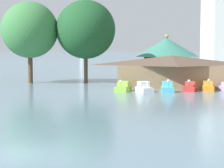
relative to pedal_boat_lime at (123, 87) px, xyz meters
The scene contains 10 objects.
ground_plane 31.69m from the pedal_boat_lime, 99.57° to the right, with size 2000.00×2000.00×0.00m, color slate.
pedal_boat_lime is the anchor object (origin of this frame).
pedal_boat_white 2.81m from the pedal_boat_lime, 18.53° to the right, with size 2.34×3.13×1.44m.
pedal_boat_cyan 5.69m from the pedal_boat_lime, ahead, with size 1.54×2.73×1.71m.
pedal_boat_red 8.67m from the pedal_boat_lime, ahead, with size 2.12×2.63×1.59m.
pedal_boat_orange 11.12m from the pedal_boat_lime, ahead, with size 1.78×3.07×1.66m.
boathouse 9.27m from the pedal_boat_lime, 39.80° to the left, with size 16.74×8.44×4.56m.
green_roof_pavilion 23.75m from the pedal_boat_lime, 70.10° to the left, with size 11.69×11.69×8.14m.
shoreline_tree_tall_left 20.94m from the pedal_boat_lime, 140.15° to the left, with size 8.97×8.97×12.99m.
shoreline_tree_mid 16.26m from the pedal_boat_lime, 114.97° to the left, with size 9.47×9.47×13.26m.
Camera 1 is at (5.11, -20.60, 5.43)m, focal length 64.61 mm.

